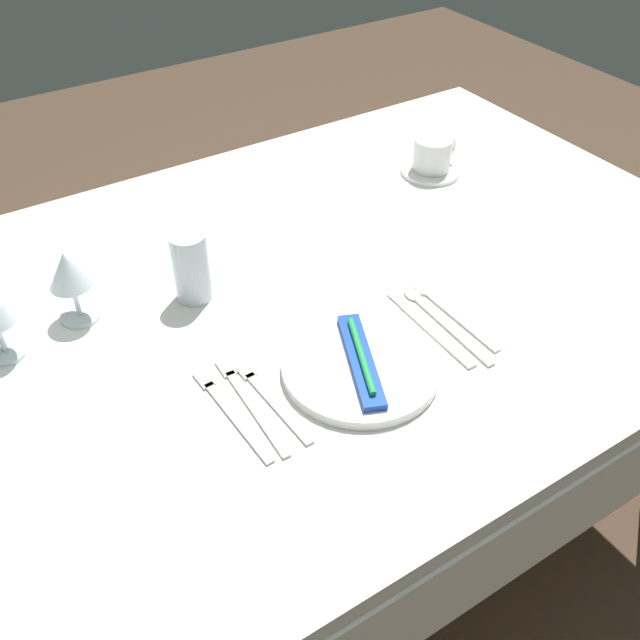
# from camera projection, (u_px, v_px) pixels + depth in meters

# --- Properties ---
(ground_plane) EXTENTS (6.00, 6.00, 0.00)m
(ground_plane) POSITION_uv_depth(u_px,v_px,m) (290.00, 531.00, 1.75)
(ground_plane) COLOR #4C3828
(dining_table) EXTENTS (1.80, 1.11, 0.74)m
(dining_table) POSITION_uv_depth(u_px,v_px,m) (281.00, 332.00, 1.32)
(dining_table) COLOR white
(dining_table) RESTS_ON ground
(dinner_plate) EXTENTS (0.25, 0.25, 0.02)m
(dinner_plate) POSITION_uv_depth(u_px,v_px,m) (361.00, 367.00, 1.12)
(dinner_plate) COLOR white
(dinner_plate) RESTS_ON dining_table
(toothbrush_package) EXTENTS (0.11, 0.21, 0.02)m
(toothbrush_package) POSITION_uv_depth(u_px,v_px,m) (361.00, 359.00, 1.11)
(toothbrush_package) COLOR blue
(toothbrush_package) RESTS_ON dinner_plate
(fork_outer) EXTENTS (0.03, 0.20, 0.00)m
(fork_outer) POSITION_uv_depth(u_px,v_px,m) (269.00, 397.00, 1.08)
(fork_outer) COLOR beige
(fork_outer) RESTS_ON dining_table
(fork_inner) EXTENTS (0.03, 0.23, 0.00)m
(fork_inner) POSITION_uv_depth(u_px,v_px,m) (249.00, 401.00, 1.08)
(fork_inner) COLOR beige
(fork_inner) RESTS_ON dining_table
(fork_salad) EXTENTS (0.03, 0.22, 0.00)m
(fork_salad) POSITION_uv_depth(u_px,v_px,m) (229.00, 410.00, 1.06)
(fork_salad) COLOR beige
(fork_salad) RESTS_ON dining_table
(dinner_knife) EXTENTS (0.02, 0.22, 0.00)m
(dinner_knife) POSITION_uv_depth(u_px,v_px,m) (431.00, 330.00, 1.20)
(dinner_knife) COLOR beige
(dinner_knife) RESTS_ON dining_table
(spoon_soup) EXTENTS (0.03, 0.23, 0.01)m
(spoon_soup) POSITION_uv_depth(u_px,v_px,m) (436.00, 316.00, 1.23)
(spoon_soup) COLOR beige
(spoon_soup) RESTS_ON dining_table
(spoon_dessert) EXTENTS (0.03, 0.21, 0.01)m
(spoon_dessert) POSITION_uv_depth(u_px,v_px,m) (445.00, 308.00, 1.25)
(spoon_dessert) COLOR beige
(spoon_dessert) RESTS_ON dining_table
(saucer_left) EXTENTS (0.14, 0.14, 0.01)m
(saucer_left) POSITION_uv_depth(u_px,v_px,m) (430.00, 171.00, 1.61)
(saucer_left) COLOR white
(saucer_left) RESTS_ON dining_table
(coffee_cup_left) EXTENTS (0.11, 0.08, 0.07)m
(coffee_cup_left) POSITION_uv_depth(u_px,v_px,m) (433.00, 154.00, 1.59)
(coffee_cup_left) COLOR white
(coffee_cup_left) RESTS_ON saucer_left
(wine_glass_centre) EXTENTS (0.07, 0.07, 0.13)m
(wine_glass_centre) POSITION_uv_depth(u_px,v_px,m) (68.00, 273.00, 1.17)
(wine_glass_centre) COLOR silver
(wine_glass_centre) RESTS_ON dining_table
(drink_tumbler) EXTENTS (0.06, 0.06, 0.13)m
(drink_tumbler) POSITION_uv_depth(u_px,v_px,m) (192.00, 271.00, 1.24)
(drink_tumbler) COLOR silver
(drink_tumbler) RESTS_ON dining_table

